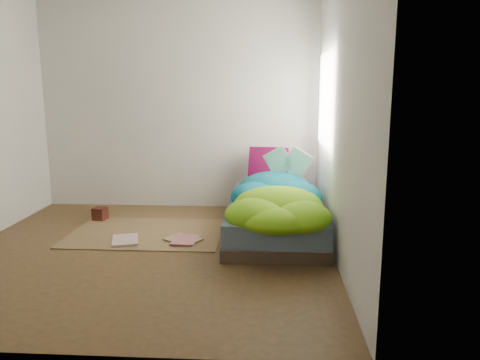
# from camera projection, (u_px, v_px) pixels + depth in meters

# --- Properties ---
(ground) EXTENTS (3.50, 3.50, 0.00)m
(ground) POSITION_uv_depth(u_px,v_px,m) (147.00, 252.00, 4.44)
(ground) COLOR #45331A
(ground) RESTS_ON ground
(room_walls) EXTENTS (3.54, 3.54, 2.62)m
(room_walls) POSITION_uv_depth(u_px,v_px,m) (142.00, 77.00, 4.13)
(room_walls) COLOR silver
(room_walls) RESTS_ON ground
(bed) EXTENTS (1.00, 2.00, 0.34)m
(bed) POSITION_uv_depth(u_px,v_px,m) (275.00, 216.00, 5.04)
(bed) COLOR #37291E
(bed) RESTS_ON ground
(duvet) EXTENTS (0.96, 1.84, 0.34)m
(duvet) POSITION_uv_depth(u_px,v_px,m) (276.00, 190.00, 4.76)
(duvet) COLOR #065A6A
(duvet) RESTS_ON bed
(rug) EXTENTS (1.60, 1.10, 0.01)m
(rug) POSITION_uv_depth(u_px,v_px,m) (147.00, 233.00, 4.99)
(rug) COLOR brown
(rug) RESTS_ON ground
(pillow_floral) EXTENTS (0.59, 0.45, 0.12)m
(pillow_floral) POSITION_uv_depth(u_px,v_px,m) (280.00, 183.00, 5.65)
(pillow_floral) COLOR silver
(pillow_floral) RESTS_ON bed
(pillow_magenta) EXTENTS (0.49, 0.22, 0.47)m
(pillow_magenta) POSITION_uv_depth(u_px,v_px,m) (268.00, 167.00, 5.68)
(pillow_magenta) COLOR #45041E
(pillow_magenta) RESTS_ON bed
(open_book) EXTENTS (0.45, 0.17, 0.27)m
(open_book) POSITION_uv_depth(u_px,v_px,m) (288.00, 153.00, 5.20)
(open_book) COLOR green
(open_book) RESTS_ON duvet
(wooden_box) EXTENTS (0.17, 0.17, 0.14)m
(wooden_box) POSITION_uv_depth(u_px,v_px,m) (100.00, 214.00, 5.46)
(wooden_box) COLOR #340F0B
(wooden_box) RESTS_ON rug
(floor_book_a) EXTENTS (0.34, 0.40, 0.03)m
(floor_book_a) POSITION_uv_depth(u_px,v_px,m) (112.00, 241.00, 4.66)
(floor_book_a) COLOR beige
(floor_book_a) RESTS_ON rug
(floor_book_b) EXTENTS (0.25, 0.33, 0.03)m
(floor_book_b) POSITION_uv_depth(u_px,v_px,m) (173.00, 240.00, 4.69)
(floor_book_b) COLOR #C97477
(floor_book_b) RESTS_ON rug
(floor_book_c) EXTENTS (0.41, 0.38, 0.03)m
(floor_book_c) POSITION_uv_depth(u_px,v_px,m) (175.00, 243.00, 4.61)
(floor_book_c) COLOR tan
(floor_book_c) RESTS_ON rug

